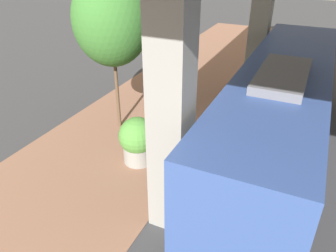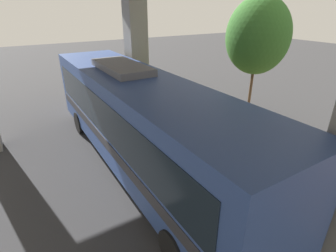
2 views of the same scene
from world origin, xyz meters
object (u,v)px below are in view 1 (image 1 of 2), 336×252
(planter_middle, at_px, (138,140))
(fire_hydrant, at_px, (186,117))
(bus, at_px, (280,107))
(planter_front, at_px, (179,95))
(planter_back, at_px, (174,124))
(street_tree_near, at_px, (111,20))

(planter_middle, bearing_deg, fire_hydrant, 79.81)
(bus, bearing_deg, fire_hydrant, 168.83)
(bus, distance_m, planter_front, 4.98)
(bus, xyz_separation_m, planter_back, (-3.58, -0.65, -1.16))
(bus, distance_m, planter_back, 3.82)
(bus, relative_size, planter_middle, 7.37)
(bus, bearing_deg, planter_front, 157.33)
(planter_front, relative_size, planter_back, 1.08)
(fire_hydrant, relative_size, planter_front, 0.52)
(bus, height_order, planter_back, bus)
(bus, xyz_separation_m, fire_hydrant, (-3.66, 0.72, -1.52))
(planter_middle, height_order, street_tree_near, street_tree_near)
(planter_front, relative_size, planter_middle, 1.01)
(bus, distance_m, planter_middle, 4.91)
(planter_middle, distance_m, planter_back, 1.76)
(planter_back, bearing_deg, planter_front, 109.48)
(planter_front, bearing_deg, planter_back, -70.52)
(fire_hydrant, xyz_separation_m, planter_middle, (-0.54, -3.01, 0.41))
(bus, relative_size, fire_hydrant, 14.00)
(bus, height_order, fire_hydrant, bus)
(planter_middle, bearing_deg, bus, 28.59)
(planter_front, distance_m, street_tree_near, 4.53)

